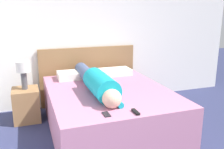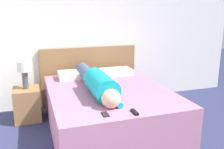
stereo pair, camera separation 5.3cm
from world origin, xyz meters
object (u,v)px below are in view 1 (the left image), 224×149
person_lying (97,82)px  nightstand (26,105)px  bed (109,109)px  pillow_second (115,72)px  pillow_near_headboard (75,75)px  tv_remote (136,112)px  table_lamp (23,70)px  cell_phone (106,114)px

person_lying → nightstand: bearing=141.1°
bed → person_lying: (-0.18, -0.03, 0.43)m
bed → pillow_second: 0.89m
pillow_near_headboard → tv_remote: pillow_near_headboard is taller
tv_remote → nightstand: bearing=125.1°
table_lamp → pillow_near_headboard: (0.77, 0.02, -0.15)m
table_lamp → cell_phone: table_lamp is taller
nightstand → person_lying: 1.28m
person_lying → pillow_near_headboard: bearing=100.9°
nightstand → pillow_second: 1.52m
bed → pillow_second: (0.37, 0.73, 0.35)m
bed → nightstand: (-1.10, 0.71, -0.05)m
tv_remote → cell_phone: size_ratio=1.15×
person_lying → cell_phone: 0.80m
pillow_second → tv_remote: bearing=-102.4°
person_lying → pillow_second: (0.55, 0.77, -0.08)m
pillow_second → tv_remote: 1.64m
tv_remote → pillow_near_headboard: bearing=102.0°
bed → pillow_second: pillow_second is taller
nightstand → cell_phone: 1.76m
bed → person_lying: bearing=-169.1°
bed → tv_remote: 0.93m
nightstand → pillow_near_headboard: size_ratio=0.94×
pillow_near_headboard → tv_remote: size_ratio=3.59×
bed → person_lying: person_lying is taller
bed → pillow_second: bearing=63.4°
person_lying → cell_phone: bearing=-98.6°
pillow_near_headboard → pillow_second: pillow_near_headboard is taller
pillow_second → cell_phone: bearing=-113.2°
bed → nightstand: 1.31m
table_lamp → person_lying: (0.92, -0.74, -0.07)m
person_lying → pillow_second: bearing=54.6°
bed → table_lamp: bearing=147.2°
table_lamp → person_lying: 1.19m
pillow_second → tv_remote: pillow_second is taller
table_lamp → pillow_second: (1.47, 0.02, -0.15)m
pillow_second → nightstand: bearing=-179.0°
tv_remote → cell_phone: tv_remote is taller
nightstand → pillow_near_headboard: bearing=1.9°
pillow_near_headboard → pillow_second: bearing=0.0°
bed → cell_phone: bearing=-110.0°
cell_phone → table_lamp: bearing=117.8°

